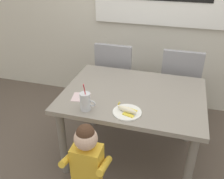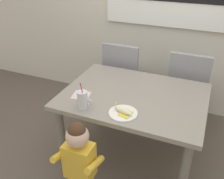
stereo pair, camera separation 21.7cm
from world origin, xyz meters
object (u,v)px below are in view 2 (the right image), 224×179
milk_cup (83,101)px  snack_plate (123,113)px  dining_table (134,104)px  toddler_standing (79,157)px  dining_chair_left (123,75)px  dining_chair_right (187,86)px  paper_napkin (81,95)px  peeled_banana (123,111)px

milk_cup → snack_plate: bearing=7.7°
milk_cup → snack_plate: size_ratio=1.09×
dining_table → toddler_standing: (-0.20, -0.68, -0.11)m
snack_plate → milk_cup: bearing=-172.3°
dining_chair_left → dining_chair_right: same height
dining_table → dining_chair_left: 0.79m
paper_napkin → toddler_standing: bearing=-64.2°
dining_table → milk_cup: size_ratio=5.03×
dining_chair_left → snack_plate: 1.11m
dining_chair_right → toddler_standing: size_ratio=1.15×
paper_napkin → peeled_banana: bearing=-15.5°
dining_chair_left → milk_cup: 1.10m
snack_plate → paper_napkin: bearing=165.0°
dining_table → dining_chair_left: dining_chair_left is taller
dining_chair_right → toddler_standing: 1.52m
dining_table → toddler_standing: size_ratio=1.50×
milk_cup → paper_napkin: size_ratio=1.67×
dining_chair_right → snack_plate: bearing=69.8°
dining_table → dining_chair_right: 0.83m
peeled_banana → snack_plate: bearing=118.0°
milk_cup → peeled_banana: size_ratio=1.42×
milk_cup → peeled_banana: (0.33, 0.04, -0.04)m
dining_chair_right → toddler_standing: dining_chair_right is taller
dining_chair_left → toddler_standing: 1.39m
snack_plate → paper_napkin: size_ratio=1.53×
dining_table → peeled_banana: bearing=-87.0°
toddler_standing → dining_chair_right: bearing=66.9°
toddler_standing → dining_chair_left: bearing=96.7°
dining_chair_right → snack_plate: dining_chair_right is taller
dining_table → paper_napkin: (-0.43, -0.20, 0.11)m
dining_chair_right → toddler_standing: (-0.59, -1.39, -0.02)m
dining_chair_right → milk_cup: milk_cup is taller
toddler_standing → snack_plate: size_ratio=3.64×
snack_plate → paper_napkin: (-0.44, 0.12, -0.00)m
dining_chair_left → dining_chair_right: bearing=-178.7°
dining_table → milk_cup: milk_cup is taller
toddler_standing → peeled_banana: 0.48m
dining_chair_left → paper_napkin: (-0.07, -0.90, 0.20)m
dining_chair_right → paper_napkin: size_ratio=6.40×
dining_chair_left → toddler_standing: bearing=96.7°
toddler_standing → snack_plate: bearing=59.1°
dining_chair_right → snack_plate: size_ratio=4.17×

